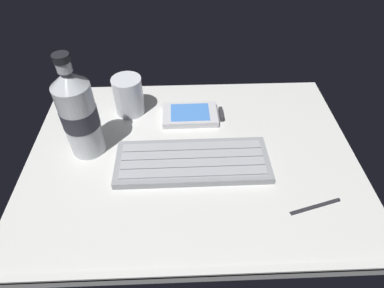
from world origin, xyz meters
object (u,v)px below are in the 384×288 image
at_px(handheld_device, 193,115).
at_px(juice_cup, 129,97).
at_px(water_bottle, 79,113).
at_px(stylus_pen, 316,206).
at_px(keyboard, 191,161).

distance_m(handheld_device, juice_cup, 0.15).
relative_size(water_bottle, stylus_pen, 2.19).
bearing_deg(water_bottle, handheld_device, 22.92).
bearing_deg(keyboard, water_bottle, 165.87).
xyz_separation_m(keyboard, handheld_device, (0.01, 0.14, -0.00)).
height_order(keyboard, juice_cup, juice_cup).
distance_m(keyboard, juice_cup, 0.21).
relative_size(handheld_device, stylus_pen, 1.35).
distance_m(water_bottle, stylus_pen, 0.45).
distance_m(handheld_device, water_bottle, 0.24).
bearing_deg(stylus_pen, water_bottle, 143.91).
distance_m(juice_cup, water_bottle, 0.15).
distance_m(handheld_device, stylus_pen, 0.31).
relative_size(handheld_device, water_bottle, 0.62).
height_order(handheld_device, water_bottle, water_bottle).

